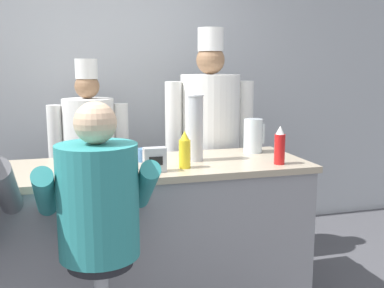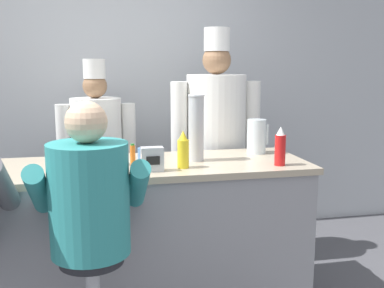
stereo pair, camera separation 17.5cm
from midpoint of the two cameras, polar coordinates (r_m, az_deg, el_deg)
wall_back at (r=4.10m, az=-9.57°, el=6.73°), size 10.00×0.06×2.70m
diner_counter at (r=2.94m, az=-7.76°, el=-11.85°), size 2.43×0.72×0.96m
ketchup_bottle_red at (r=2.81m, az=12.90°, el=-0.42°), size 0.07×0.07×0.24m
mustard_bottle_yellow at (r=2.67m, az=0.74°, el=-0.87°), size 0.07×0.07×0.23m
hot_sauce_bottle_orange at (r=2.66m, az=-5.67°, el=-1.65°), size 0.03×0.03×0.15m
water_pitcher_clear at (r=3.17m, az=9.78°, el=0.96°), size 0.15×0.13×0.24m
breakfast_plate at (r=2.79m, az=-8.66°, el=-2.41°), size 0.24×0.24×0.05m
coffee_mug_blue at (r=2.89m, az=-4.34°, el=-1.32°), size 0.12×0.08×0.08m
cup_stack_steel at (r=2.86m, az=2.28°, el=2.03°), size 0.11×0.11×0.42m
napkin_dispenser_chrome at (r=2.60m, az=-3.14°, el=-1.96°), size 0.13×0.08×0.14m
diner_seated_teal at (r=2.20m, az=-10.63°, el=-7.82°), size 0.57×0.57×1.41m
cook_in_whites_near at (r=3.72m, az=-10.63°, el=-0.74°), size 0.63×0.41×1.62m
cook_in_whites_far at (r=3.57m, az=4.48°, el=1.04°), size 0.72×0.46×1.85m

